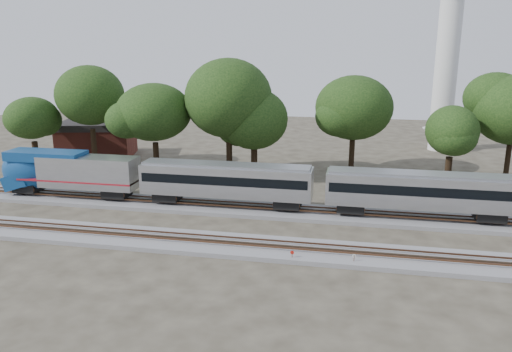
% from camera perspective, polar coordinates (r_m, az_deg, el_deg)
% --- Properties ---
extents(ground, '(160.00, 160.00, 0.00)m').
position_cam_1_polar(ground, '(47.25, 0.13, -6.46)').
color(ground, '#383328').
rests_on(ground, ground).
extents(track_far, '(160.00, 5.00, 0.73)m').
position_cam_1_polar(track_far, '(52.73, 1.40, -3.95)').
color(track_far, slate).
rests_on(track_far, ground).
extents(track_near, '(160.00, 5.00, 0.73)m').
position_cam_1_polar(track_near, '(43.54, -0.91, -8.07)').
color(track_near, slate).
rests_on(track_near, ground).
extents(train, '(94.82, 3.27, 4.83)m').
position_cam_1_polar(train, '(51.54, 18.40, -1.52)').
color(train, '#B9BCC1').
rests_on(train, ground).
extents(switch_stand_red, '(0.31, 0.07, 0.97)m').
position_cam_1_polar(switch_stand_red, '(40.99, 4.15, -8.97)').
color(switch_stand_red, '#512D19').
rests_on(switch_stand_red, ground).
extents(switch_stand_white, '(0.32, 0.09, 1.00)m').
position_cam_1_polar(switch_stand_white, '(40.97, 11.14, -9.21)').
color(switch_stand_white, '#512D19').
rests_on(switch_stand_white, ground).
extents(switch_lever, '(0.58, 0.48, 0.30)m').
position_cam_1_polar(switch_lever, '(40.82, 9.63, -9.98)').
color(switch_lever, '#512D19').
rests_on(switch_lever, ground).
extents(brick_building, '(12.76, 10.29, 5.41)m').
position_cam_1_polar(brick_building, '(83.27, -17.71, 4.07)').
color(brick_building, maroon).
rests_on(brick_building, ground).
extents(tree_0, '(7.38, 7.38, 10.41)m').
position_cam_1_polar(tree_0, '(76.82, -24.25, 6.05)').
color(tree_0, black).
rests_on(tree_0, ground).
extents(tree_1, '(10.44, 10.44, 14.72)m').
position_cam_1_polar(tree_1, '(74.91, -18.46, 8.73)').
color(tree_1, black).
rests_on(tree_1, ground).
extents(tree_2, '(8.86, 8.86, 12.49)m').
position_cam_1_polar(tree_2, '(66.43, -11.59, 7.16)').
color(tree_2, black).
rests_on(tree_2, ground).
extents(tree_3, '(10.69, 10.69, 15.08)m').
position_cam_1_polar(tree_3, '(64.77, -3.16, 8.86)').
color(tree_3, black).
rests_on(tree_3, ground).
extents(tree_4, '(8.02, 8.02, 11.30)m').
position_cam_1_polar(tree_4, '(64.64, -0.21, 6.51)').
color(tree_4, black).
rests_on(tree_4, ground).
extents(tree_5, '(9.11, 9.11, 12.84)m').
position_cam_1_polar(tree_5, '(68.98, 11.13, 7.65)').
color(tree_5, black).
rests_on(tree_5, ground).
extents(tree_6, '(7.23, 7.23, 10.19)m').
position_cam_1_polar(tree_6, '(65.01, 21.49, 4.85)').
color(tree_6, black).
rests_on(tree_6, ground).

